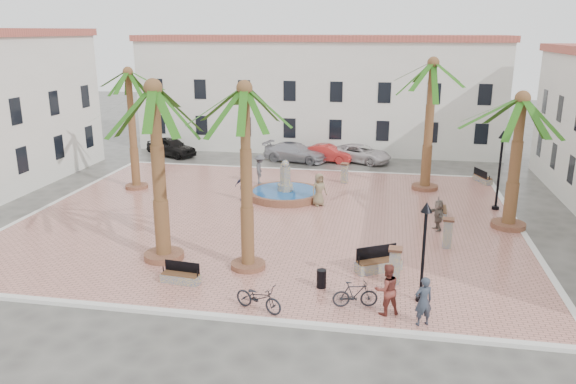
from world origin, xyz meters
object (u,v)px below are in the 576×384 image
(bicycle_a, at_px, (259,298))
(bicycle_b, at_px, (355,294))
(palm_sw, at_px, (154,110))
(cyclist_a, at_px, (423,301))
(palm_nw, at_px, (129,85))
(car_white, at_px, (360,153))
(bollard_n, at_px, (345,173))
(palm_s, at_px, (245,109))
(lamppost_e, at_px, (501,156))
(bench_s, at_px, (181,277))
(pedestrian_fountain_b, at_px, (243,186))
(pedestrian_east, at_px, (438,215))
(car_silver, at_px, (295,152))
(car_red, at_px, (328,153))
(palm_ne, at_px, (432,78))
(bench_se, at_px, (378,264))
(bench_e, at_px, (442,211))
(fountain, at_px, (285,192))
(pedestrian_north, at_px, (260,169))
(cyclist_b, at_px, (387,289))
(bollard_se, at_px, (395,265))
(palm_e, at_px, (521,116))
(litter_bin, at_px, (321,279))
(bench_ne, at_px, (482,179))
(bollard_e, at_px, (448,233))
(lamppost_s, at_px, (425,235))
(car_black, at_px, (171,147))
(pedestrian_fountain_a, at_px, (319,190))

(bicycle_a, distance_m, bicycle_b, 3.51)
(palm_sw, xyz_separation_m, cyclist_a, (10.97, -3.93, -5.67))
(palm_nw, distance_m, bicycle_a, 19.45)
(car_white, bearing_deg, bollard_n, -161.60)
(palm_s, xyz_separation_m, lamppost_e, (11.75, 10.37, -3.68))
(bench_s, bearing_deg, bicycle_b, -0.58)
(palm_s, height_order, pedestrian_fountain_b, palm_s)
(palm_s, distance_m, pedestrian_east, 11.95)
(car_silver, bearing_deg, car_red, -68.87)
(palm_ne, bearing_deg, bicycle_a, -110.86)
(palm_sw, bearing_deg, car_silver, 83.32)
(bench_se, height_order, lamppost_e, lamppost_e)
(palm_ne, height_order, bench_s, palm_ne)
(bench_se, bearing_deg, pedestrian_east, 33.29)
(palm_nw, xyz_separation_m, bench_e, (18.78, -2.28, -6.27))
(fountain, bearing_deg, pedestrian_north, 128.55)
(palm_sw, distance_m, bollard_n, 16.81)
(cyclist_b, xyz_separation_m, pedestrian_fountain_b, (-8.51, 12.57, -0.10))
(bollard_se, distance_m, pedestrian_east, 7.03)
(fountain, xyz_separation_m, palm_e, (12.24, -3.23, 5.39))
(car_white, bearing_deg, litter_bin, -157.02)
(fountain, height_order, car_white, fountain)
(bollard_n, distance_m, car_red, 7.02)
(palm_e, height_order, palm_ne, palm_ne)
(pedestrian_north, bearing_deg, pedestrian_fountain_b, 166.49)
(bicycle_b, bearing_deg, bench_ne, -33.29)
(pedestrian_fountain_b, height_order, pedestrian_east, pedestrian_fountain_b)
(bench_ne, bearing_deg, fountain, 93.33)
(pedestrian_east, bearing_deg, bollard_e, -11.09)
(palm_sw, relative_size, bench_e, 4.76)
(cyclist_b, bearing_deg, bollard_e, -136.72)
(litter_bin, bearing_deg, palm_sw, 167.01)
(pedestrian_north, bearing_deg, lamppost_s, -159.05)
(lamppost_e, bearing_deg, car_black, 155.71)
(pedestrian_fountain_a, bearing_deg, palm_sw, -161.01)
(palm_sw, xyz_separation_m, pedestrian_fountain_a, (5.75, 8.98, -5.61))
(palm_s, xyz_separation_m, bicycle_b, (4.71, -2.74, -6.23))
(bench_e, xyz_separation_m, pedestrian_fountain_a, (-6.82, 0.66, 0.71))
(litter_bin, bearing_deg, fountain, 107.15)
(pedestrian_east, bearing_deg, bollard_n, -164.42)
(palm_ne, relative_size, cyclist_b, 4.34)
(pedestrian_fountain_b, bearing_deg, palm_sw, -96.95)
(lamppost_s, xyz_separation_m, bicycle_a, (-5.76, -1.81, -2.12))
(palm_nw, distance_m, car_white, 18.30)
(bollard_e, height_order, pedestrian_fountain_b, pedestrian_fountain_b)
(palm_ne, relative_size, lamppost_e, 1.82)
(bench_e, bearing_deg, palm_ne, 10.18)
(palm_e, bearing_deg, car_red, 127.97)
(litter_bin, height_order, car_black, car_black)
(palm_ne, relative_size, bicycle_a, 4.29)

